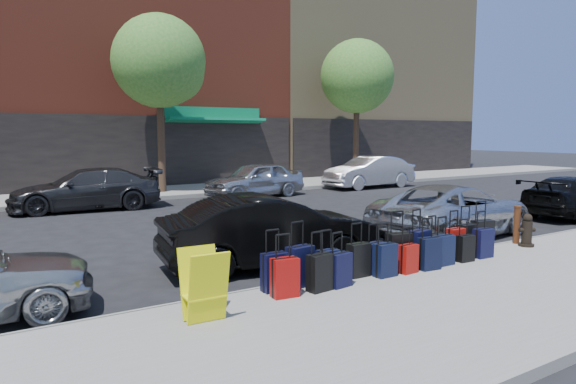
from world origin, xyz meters
TOP-DOWN VIEW (x-y plane):
  - ground at (0.00, 0.00)m, footprint 120.00×120.00m
  - sidewalk_near at (0.00, -6.50)m, footprint 60.00×4.00m
  - sidewalk_far at (0.00, 10.00)m, footprint 60.00×4.00m
  - curb_near at (0.00, -4.48)m, footprint 60.00×0.08m
  - curb_far at (0.00, 7.98)m, footprint 60.00×0.08m
  - building_right at (16.00, 17.99)m, footprint 15.00×12.12m
  - tree_center at (0.64, 9.50)m, footprint 3.80×3.80m
  - tree_right at (11.14, 9.50)m, footprint 3.80×3.80m
  - suitcase_front_0 at (-2.55, -4.76)m, footprint 0.40×0.23m
  - suitcase_front_1 at (-2.08, -4.77)m, footprint 0.46×0.29m
  - suitcase_front_2 at (-1.57, -4.82)m, footprint 0.37×0.21m
  - suitcase_front_3 at (-0.92, -4.84)m, footprint 0.39×0.22m
  - suitcase_front_4 at (-0.53, -4.82)m, footprint 0.38×0.24m
  - suitcase_front_5 at (0.02, -4.84)m, footprint 0.47×0.32m
  - suitcase_front_6 at (0.56, -4.82)m, footprint 0.47×0.31m
  - suitcase_front_7 at (0.95, -4.83)m, footprint 0.37×0.21m
  - suitcase_front_8 at (1.56, -4.84)m, footprint 0.39×0.22m
  - suitcase_front_9 at (2.01, -4.75)m, footprint 0.42×0.25m
  - suitcase_front_10 at (2.49, -4.76)m, footprint 0.47×0.32m
  - suitcase_back_0 at (-2.57, -5.09)m, footprint 0.42×0.27m
  - suitcase_back_1 at (-1.95, -5.13)m, footprint 0.42×0.27m
  - suitcase_back_2 at (-1.55, -5.13)m, footprint 0.40×0.26m
  - suitcase_back_4 at (-0.53, -5.08)m, footprint 0.39×0.23m
  - suitcase_back_5 at (-0.03, -5.13)m, footprint 0.36×0.23m
  - suitcase_back_6 at (0.45, -5.16)m, footprint 0.41×0.27m
  - suitcase_back_7 at (0.93, -5.09)m, footprint 0.38×0.23m
  - suitcase_back_8 at (1.48, -5.13)m, footprint 0.36×0.22m
  - suitcase_back_9 at (2.04, -5.11)m, footprint 0.40×0.25m
  - fire_hydrant at (3.71, -4.97)m, footprint 0.36×0.32m
  - bollard at (3.78, -4.68)m, footprint 0.16×0.16m
  - display_rack at (-3.98, -5.34)m, footprint 0.55×0.60m
  - car_near_1 at (-1.56, -2.97)m, footprint 4.43×2.06m
  - car_near_2 at (3.80, -2.89)m, footprint 5.00×2.80m
  - car_far_1 at (-3.08, 6.78)m, footprint 5.03×2.43m
  - car_far_2 at (3.44, 6.81)m, footprint 4.38×2.16m
  - car_far_3 at (9.79, 7.04)m, footprint 4.59×1.65m

SIDE VIEW (x-z plane):
  - ground at x=0.00m, z-range 0.00..0.00m
  - sidewalk_near at x=0.00m, z-range 0.00..0.15m
  - sidewalk_far at x=0.00m, z-range 0.00..0.15m
  - curb_near at x=0.00m, z-range 0.00..0.15m
  - curb_far at x=0.00m, z-range 0.00..0.15m
  - suitcase_back_5 at x=-0.03m, z-range 0.00..0.82m
  - suitcase_back_8 at x=1.48m, z-range 0.00..0.82m
  - suitcase_front_2 at x=-1.57m, z-range -0.01..0.86m
  - suitcase_front_4 at x=-0.53m, z-range -0.01..0.86m
  - suitcase_back_2 at x=-1.55m, z-range -0.02..0.87m
  - suitcase_front_7 at x=0.95m, z-range -0.02..0.87m
  - suitcase_back_7 at x=0.93m, z-range -0.02..0.89m
  - suitcase_back_4 at x=-0.53m, z-range -0.02..0.90m
  - suitcase_back_9 at x=2.04m, z-range -0.02..0.90m
  - suitcase_front_3 at x=-0.92m, z-range -0.02..0.91m
  - suitcase_back_1 at x=-1.95m, z-range -0.03..0.91m
  - suitcase_back_6 at x=0.45m, z-range -0.03..0.91m
  - suitcase_front_8 at x=1.56m, z-range -0.03..0.92m
  - suitcase_back_0 at x=-2.57m, z-range -0.03..0.92m
  - suitcase_front_0 at x=-2.55m, z-range -0.03..0.94m
  - suitcase_front_9 at x=2.01m, z-range -0.03..0.95m
  - suitcase_front_6 at x=0.56m, z-range -0.04..1.00m
  - suitcase_front_1 at x=-2.08m, z-range -0.05..1.00m
  - fire_hydrant at x=3.71m, z-range 0.12..0.84m
  - suitcase_front_10 at x=2.49m, z-range -0.05..1.01m
  - suitcase_front_5 at x=0.02m, z-range -0.05..1.01m
  - bollard at x=3.78m, z-range 0.16..1.01m
  - display_rack at x=-3.98m, z-range 0.14..1.09m
  - car_near_2 at x=3.80m, z-range 0.00..1.32m
  - car_near_1 at x=-1.56m, z-range 0.00..1.41m
  - car_far_1 at x=-3.08m, z-range 0.00..1.41m
  - car_far_2 at x=3.44m, z-range 0.00..1.44m
  - car_far_3 at x=9.79m, z-range 0.00..1.51m
  - tree_center at x=0.64m, z-range 1.78..9.05m
  - tree_right at x=11.14m, z-range 1.78..9.05m
  - building_right at x=16.00m, z-range -0.02..17.98m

